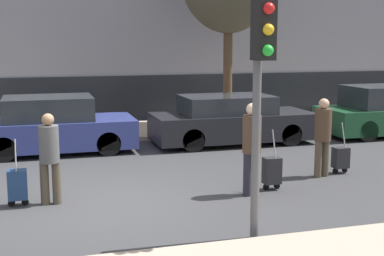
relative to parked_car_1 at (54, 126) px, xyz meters
The scene contains 11 objects.
ground_plane 4.77m from the parked_car_1, 81.63° to the right, with size 80.00×80.00×0.00m, color #38383A.
sidewalk_far 2.50m from the parked_car_1, 73.55° to the left, with size 28.00×3.00×0.12m.
parked_car_1 is the anchor object (origin of this frame).
parked_car_2 4.70m from the parked_car_1, ahead, with size 4.39×1.80×1.32m.
pedestrian_left 4.44m from the parked_car_1, 92.72° to the right, with size 0.35×0.34×1.59m.
trolley_left 4.46m from the parked_car_1, 99.82° to the right, with size 0.34×0.29×1.17m.
pedestrian_center 5.92m from the parked_car_1, 55.69° to the right, with size 0.34×0.34×1.70m.
trolley_center 6.05m from the parked_car_1, 50.58° to the right, with size 0.34×0.29×1.16m.
pedestrian_right 6.64m from the parked_car_1, 37.78° to the right, with size 0.34×0.34×1.64m.
trolley_right 6.99m from the parked_car_1, 34.20° to the right, with size 0.34×0.29×1.10m.
traffic_light 7.68m from the parked_car_1, 70.20° to the right, with size 0.28×0.47×3.35m.
Camera 1 is at (-1.06, -9.02, 2.82)m, focal length 50.00 mm.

